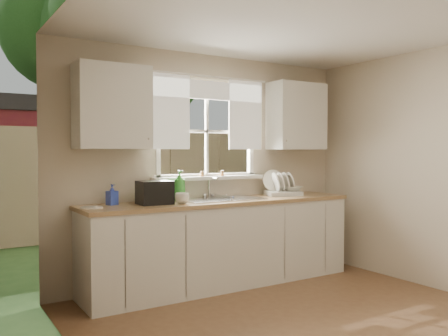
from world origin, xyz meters
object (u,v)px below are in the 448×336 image
soap_bottle_a (180,186)px  black_appliance (155,192)px  dish_rack (282,189)px  cup (182,198)px

soap_bottle_a → black_appliance: 0.34m
dish_rack → cup: 1.42m
cup → black_appliance: size_ratio=0.45×
black_appliance → soap_bottle_a: bearing=19.8°
cup → black_appliance: (-0.23, 0.13, 0.06)m
soap_bottle_a → cup: size_ratio=2.31×
cup → black_appliance: 0.27m
cup → dish_rack: bearing=-3.1°
cup → soap_bottle_a: bearing=57.7°
dish_rack → black_appliance: 1.64m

